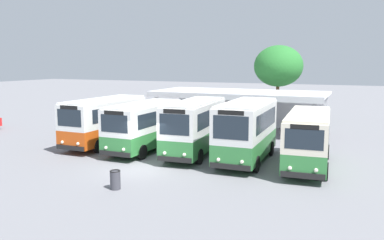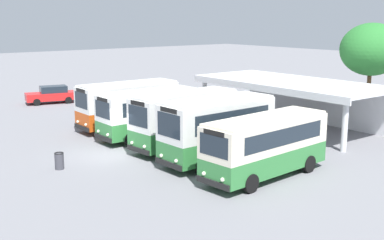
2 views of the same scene
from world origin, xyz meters
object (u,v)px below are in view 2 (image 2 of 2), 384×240
(waiting_chair_end_by_column, at_px, (280,121))
(city_bus_second_in_row, at_px, (149,112))
(city_bus_fourth_amber, at_px, (218,128))
(city_bus_fifth_blue, at_px, (266,144))
(waiting_chair_second_from_end, at_px, (286,122))
(city_bus_middle_cream, at_px, (185,118))
(waiting_chair_middle_seat, at_px, (293,124))
(litter_bin_apron, at_px, (59,161))
(city_bus_nearest_orange, at_px, (128,103))
(parked_car_flank, at_px, (52,94))

(waiting_chair_end_by_column, bearing_deg, city_bus_second_in_row, -109.49)
(city_bus_second_in_row, distance_m, city_bus_fourth_amber, 6.99)
(city_bus_fifth_blue, relative_size, waiting_chair_second_from_end, 8.78)
(city_bus_second_in_row, height_order, city_bus_middle_cream, city_bus_middle_cream)
(city_bus_middle_cream, height_order, waiting_chair_middle_seat, city_bus_middle_cream)
(waiting_chair_second_from_end, xyz_separation_m, litter_bin_apron, (-1.01, -16.65, -0.07))
(waiting_chair_second_from_end, relative_size, waiting_chair_middle_seat, 1.00)
(city_bus_fourth_amber, bearing_deg, city_bus_nearest_orange, 176.88)
(city_bus_second_in_row, relative_size, city_bus_fifth_blue, 0.92)
(city_bus_second_in_row, xyz_separation_m, city_bus_fifth_blue, (10.48, 0.06, -0.05))
(waiting_chair_second_from_end, distance_m, litter_bin_apron, 16.68)
(litter_bin_apron, bearing_deg, waiting_chair_second_from_end, 86.53)
(city_bus_middle_cream, relative_size, city_bus_fifth_blue, 0.97)
(city_bus_nearest_orange, relative_size, waiting_chair_second_from_end, 8.67)
(waiting_chair_middle_seat, distance_m, litter_bin_apron, 16.73)
(city_bus_fourth_amber, xyz_separation_m, waiting_chair_end_by_column, (-3.75, 9.22, -1.43))
(city_bus_fourth_amber, height_order, waiting_chair_middle_seat, city_bus_fourth_amber)
(city_bus_second_in_row, xyz_separation_m, waiting_chair_middle_seat, (4.53, 9.11, -1.24))
(city_bus_fifth_blue, relative_size, litter_bin_apron, 8.39)
(parked_car_flank, bearing_deg, city_bus_nearest_orange, 0.88)
(waiting_chair_second_from_end, bearing_deg, city_bus_middle_cream, -92.51)
(city_bus_fourth_amber, height_order, waiting_chair_end_by_column, city_bus_fourth_amber)
(waiting_chair_middle_seat, bearing_deg, litter_bin_apron, -95.69)
(city_bus_middle_cream, bearing_deg, waiting_chair_second_from_end, 87.49)
(city_bus_fifth_blue, xyz_separation_m, parked_car_flank, (-27.58, 0.21, -0.88))
(city_bus_second_in_row, xyz_separation_m, city_bus_middle_cream, (3.49, 0.32, 0.12))
(city_bus_fifth_blue, distance_m, waiting_chair_end_by_column, 11.67)
(waiting_chair_end_by_column, distance_m, litter_bin_apron, 16.67)
(city_bus_nearest_orange, distance_m, city_bus_fifth_blue, 13.97)
(city_bus_nearest_orange, bearing_deg, city_bus_middle_cream, -1.34)
(city_bus_middle_cream, bearing_deg, city_bus_nearest_orange, 178.66)
(city_bus_nearest_orange, relative_size, city_bus_fourth_amber, 1.08)
(waiting_chair_end_by_column, xyz_separation_m, waiting_chair_middle_seat, (1.30, -0.02, 0.00))
(city_bus_second_in_row, distance_m, city_bus_middle_cream, 3.51)
(waiting_chair_end_by_column, height_order, waiting_chair_second_from_end, same)
(city_bus_fourth_amber, xyz_separation_m, waiting_chair_middle_seat, (-2.46, 9.20, -1.43))
(waiting_chair_middle_seat, bearing_deg, waiting_chair_second_from_end, 179.91)
(city_bus_nearest_orange, height_order, waiting_chair_middle_seat, city_bus_nearest_orange)
(city_bus_nearest_orange, bearing_deg, city_bus_second_in_row, -7.86)
(litter_bin_apron, bearing_deg, city_bus_nearest_orange, 128.40)
(city_bus_middle_cream, bearing_deg, waiting_chair_end_by_column, 91.71)
(city_bus_nearest_orange, xyz_separation_m, city_bus_second_in_row, (3.49, -0.48, -0.06))
(city_bus_fifth_blue, height_order, waiting_chair_middle_seat, city_bus_fifth_blue)
(city_bus_fourth_amber, xyz_separation_m, litter_bin_apron, (-4.12, -7.45, -1.49))
(waiting_chair_middle_seat, bearing_deg, city_bus_fifth_blue, -56.67)
(city_bus_second_in_row, bearing_deg, waiting_chair_middle_seat, 63.56)
(city_bus_second_in_row, distance_m, waiting_chair_second_from_end, 9.98)
(city_bus_second_in_row, bearing_deg, waiting_chair_end_by_column, 70.51)
(city_bus_fourth_amber, xyz_separation_m, waiting_chair_second_from_end, (-3.10, 9.20, -1.43))
(city_bus_fourth_amber, xyz_separation_m, city_bus_fifth_blue, (3.49, 0.15, -0.24))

